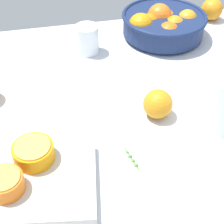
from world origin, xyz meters
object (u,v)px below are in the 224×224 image
(fruit_bowl, at_px, (163,24))
(loose_orange_2, at_px, (158,104))
(orange_half_0, at_px, (5,183))
(loose_orange_0, at_px, (212,10))
(cutting_board, at_px, (11,184))
(second_glass, at_px, (87,41))
(orange_half_1, at_px, (34,152))

(fruit_bowl, distance_m, loose_orange_2, 0.40)
(fruit_bowl, relative_size, orange_half_0, 3.91)
(loose_orange_0, bearing_deg, loose_orange_2, -127.97)
(fruit_bowl, bearing_deg, orange_half_0, -132.94)
(fruit_bowl, xyz_separation_m, orange_half_0, (-0.50, -0.54, -0.00))
(cutting_board, height_order, orange_half_0, orange_half_0)
(orange_half_0, xyz_separation_m, loose_orange_2, (0.36, 0.16, -0.01))
(second_glass, bearing_deg, orange_half_0, -115.62)
(orange_half_0, height_order, orange_half_1, same)
(cutting_board, distance_m, orange_half_1, 0.08)
(orange_half_1, height_order, loose_orange_0, loose_orange_0)
(orange_half_0, bearing_deg, loose_orange_0, 40.93)
(second_glass, xyz_separation_m, orange_half_0, (-0.24, -0.50, 0.00))
(cutting_board, xyz_separation_m, orange_half_0, (-0.00, -0.02, 0.03))
(cutting_board, bearing_deg, loose_orange_2, 22.15)
(cutting_board, xyz_separation_m, loose_orange_2, (0.36, 0.14, 0.03))
(orange_half_1, xyz_separation_m, loose_orange_0, (0.66, 0.55, -0.00))
(fruit_bowl, xyz_separation_m, loose_orange_2, (-0.14, -0.37, -0.01))
(cutting_board, bearing_deg, second_glass, 63.88)
(second_glass, height_order, orange_half_0, second_glass)
(loose_orange_0, bearing_deg, second_glass, -165.54)
(fruit_bowl, bearing_deg, cutting_board, -133.76)
(second_glass, relative_size, loose_orange_0, 1.15)
(loose_orange_0, distance_m, loose_orange_2, 0.58)
(cutting_board, bearing_deg, orange_half_0, -102.62)
(second_glass, height_order, cutting_board, second_glass)
(orange_half_0, distance_m, loose_orange_2, 0.40)
(fruit_bowl, xyz_separation_m, cutting_board, (-0.49, -0.52, -0.04))
(second_glass, height_order, loose_orange_2, second_glass)
(second_glass, relative_size, orange_half_1, 1.03)
(second_glass, xyz_separation_m, loose_orange_0, (0.48, 0.12, -0.00))
(orange_half_0, bearing_deg, fruit_bowl, 47.06)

